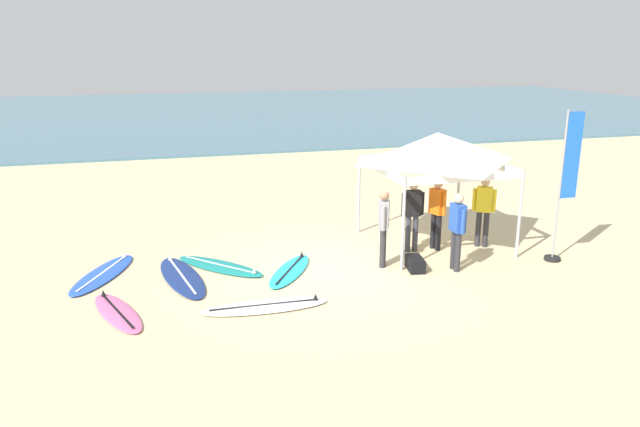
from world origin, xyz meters
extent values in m
plane|color=beige|center=(0.00, 0.00, 0.00)|extent=(80.00, 80.00, 0.00)
cube|color=teal|center=(0.00, 32.66, 0.05)|extent=(80.00, 36.00, 0.10)
cylinder|color=#B7B7BC|center=(1.46, -0.39, 1.02)|extent=(0.07, 0.07, 2.05)
cylinder|color=#B7B7BC|center=(4.30, -0.39, 1.02)|extent=(0.07, 0.07, 2.05)
cylinder|color=#B7B7BC|center=(1.46, 2.45, 1.02)|extent=(0.07, 0.07, 2.05)
cylinder|color=#B7B7BC|center=(4.30, 2.45, 1.02)|extent=(0.07, 0.07, 2.05)
cube|color=white|center=(2.88, -0.39, 1.96)|extent=(2.84, 0.03, 0.18)
cube|color=white|center=(2.88, 2.45, 1.96)|extent=(2.84, 0.03, 0.18)
cube|color=white|center=(1.46, 1.03, 1.96)|extent=(0.03, 2.84, 0.18)
cube|color=white|center=(4.30, 1.03, 1.96)|extent=(0.03, 2.84, 0.18)
pyramid|color=white|center=(2.88, 1.03, 2.40)|extent=(2.96, 2.96, 0.70)
ellipsoid|color=white|center=(-1.79, -1.54, 0.04)|extent=(2.41, 0.71, 0.07)
cube|color=black|center=(-1.79, -1.54, 0.07)|extent=(2.04, 0.10, 0.01)
cone|color=black|center=(-0.81, -1.56, 0.13)|extent=(0.09, 0.09, 0.12)
ellipsoid|color=pink|center=(-4.41, -1.07, 0.04)|extent=(1.21, 2.11, 0.07)
cube|color=black|center=(-4.41, -1.07, 0.07)|extent=(0.63, 1.65, 0.01)
cone|color=black|center=(-4.70, -0.28, 0.13)|extent=(0.09, 0.09, 0.12)
ellipsoid|color=navy|center=(-3.18, 0.38, 0.04)|extent=(1.16, 2.67, 0.07)
cube|color=white|center=(-3.18, 0.38, 0.07)|extent=(0.44, 2.17, 0.01)
cone|color=white|center=(-3.37, 1.43, 0.13)|extent=(0.09, 0.09, 0.12)
ellipsoid|color=#23B2CC|center=(-0.92, 0.11, 0.04)|extent=(1.57, 2.08, 0.07)
cube|color=black|center=(-0.92, 0.11, 0.07)|extent=(0.97, 1.54, 0.01)
cone|color=black|center=(-0.47, 0.84, 0.13)|extent=(0.09, 0.09, 0.12)
ellipsoid|color=blue|center=(-4.79, 1.01, 0.04)|extent=(1.61, 2.48, 0.07)
cube|color=white|center=(-4.79, 1.01, 0.07)|extent=(0.90, 1.89, 0.01)
cone|color=white|center=(-4.37, 1.91, 0.13)|extent=(0.09, 0.09, 0.12)
ellipsoid|color=#19847F|center=(-2.34, 0.82, 0.04)|extent=(2.04, 2.13, 0.07)
cube|color=white|center=(-2.34, 0.82, 0.07)|extent=(1.37, 1.48, 0.01)
cone|color=white|center=(-1.70, 0.12, 0.13)|extent=(0.09, 0.09, 0.12)
cylinder|color=#383842|center=(2.07, 0.69, 0.44)|extent=(0.13, 0.13, 0.88)
cylinder|color=#383842|center=(2.24, 0.67, 0.44)|extent=(0.13, 0.13, 0.88)
cube|color=black|center=(2.15, 0.68, 1.18)|extent=(0.38, 0.25, 0.60)
sphere|color=tan|center=(2.15, 0.68, 1.60)|extent=(0.21, 0.21, 0.21)
cylinder|color=black|center=(1.93, 0.70, 1.16)|extent=(0.09, 0.09, 0.54)
cylinder|color=black|center=(2.38, 0.66, 1.16)|extent=(0.09, 0.09, 0.54)
cylinder|color=#2D2D33|center=(2.56, -0.80, 0.44)|extent=(0.13, 0.13, 0.88)
cylinder|color=#2D2D33|center=(2.57, -0.62, 0.44)|extent=(0.13, 0.13, 0.88)
cube|color=#2851B2|center=(2.57, -0.71, 1.18)|extent=(0.22, 0.36, 0.60)
sphere|color=beige|center=(2.57, -0.71, 1.60)|extent=(0.21, 0.21, 0.21)
cylinder|color=#2851B2|center=(2.56, -0.94, 1.16)|extent=(0.09, 0.09, 0.54)
cylinder|color=#2851B2|center=(2.57, -0.48, 1.16)|extent=(0.09, 0.09, 0.54)
cylinder|color=#2D2D33|center=(1.10, -0.14, 0.44)|extent=(0.13, 0.13, 0.88)
cylinder|color=#2D2D33|center=(1.18, 0.02, 0.44)|extent=(0.13, 0.13, 0.88)
cube|color=gray|center=(1.14, -0.06, 1.18)|extent=(0.35, 0.42, 0.60)
sphere|color=#9E7051|center=(1.14, -0.06, 1.60)|extent=(0.21, 0.21, 0.21)
cylinder|color=gray|center=(1.04, -0.26, 1.16)|extent=(0.09, 0.09, 0.54)
cylinder|color=gray|center=(1.24, 0.15, 1.16)|extent=(0.09, 0.09, 0.54)
cylinder|color=black|center=(2.80, 0.58, 0.44)|extent=(0.13, 0.13, 0.88)
cylinder|color=black|center=(2.75, 0.76, 0.44)|extent=(0.13, 0.13, 0.88)
cube|color=orange|center=(2.78, 0.67, 1.18)|extent=(0.31, 0.41, 0.60)
sphere|color=tan|center=(2.78, 0.67, 1.60)|extent=(0.21, 0.21, 0.21)
cylinder|color=orange|center=(2.84, 0.45, 1.16)|extent=(0.09, 0.09, 0.54)
cylinder|color=orange|center=(2.71, 0.89, 1.16)|extent=(0.09, 0.09, 0.54)
cylinder|color=#2D2D33|center=(4.02, 0.50, 0.44)|extent=(0.13, 0.13, 0.88)
cylinder|color=#2D2D33|center=(3.87, 0.60, 0.44)|extent=(0.13, 0.13, 0.88)
cube|color=yellow|center=(3.94, 0.55, 1.18)|extent=(0.42, 0.38, 0.60)
sphere|color=tan|center=(3.94, 0.55, 1.60)|extent=(0.21, 0.21, 0.21)
cylinder|color=yellow|center=(4.13, 0.42, 1.16)|extent=(0.09, 0.09, 0.54)
cylinder|color=yellow|center=(3.75, 0.68, 1.16)|extent=(0.09, 0.09, 0.54)
cylinder|color=#99999E|center=(4.99, -0.77, 1.70)|extent=(0.04, 0.04, 3.40)
cube|color=blue|center=(5.21, -0.77, 2.40)|extent=(0.40, 0.02, 1.90)
cylinder|color=black|center=(4.99, -0.77, 0.04)|extent=(0.36, 0.36, 0.08)
cube|color=black|center=(1.73, -0.48, 0.14)|extent=(0.41, 0.64, 0.28)
camera|label=1|loc=(-3.61, -11.73, 4.72)|focal=33.79mm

